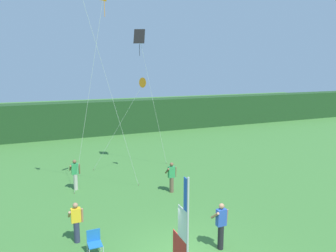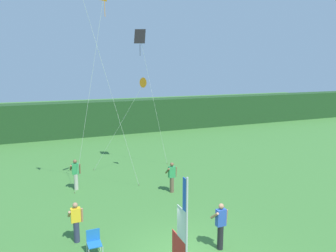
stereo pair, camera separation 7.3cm
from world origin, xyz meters
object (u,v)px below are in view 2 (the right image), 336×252
object	(u,v)px
banner_flag	(182,236)
person_near_banner	(76,221)
person_far_left	(221,225)
folding_chair	(94,241)
kite_black_diamond_1	(141,44)
person_mid_field	(172,176)
person_far_right	(76,174)
kite_orange_delta_3	(144,83)
kite_orange_diamond_2	(101,13)

from	to	relation	value
banner_flag	person_near_banner	bearing A→B (deg)	122.62
person_far_left	folding_chair	bearing A→B (deg)	161.42
kite_black_diamond_1	person_mid_field	bearing A→B (deg)	-87.85
person_far_right	kite_orange_delta_3	bearing A→B (deg)	8.87
banner_flag	kite_orange_delta_3	world-z (taller)	kite_orange_delta_3
banner_flag	folding_chair	distance (m)	3.78
banner_flag	folding_chair	bearing A→B (deg)	125.67
person_mid_field	folding_chair	xyz separation A→B (m)	(-4.86, -4.24, -0.37)
person_far_left	folding_chair	distance (m)	4.58
person_near_banner	person_far_left	size ratio (longest dim) A/B	0.90
banner_flag	folding_chair	xyz separation A→B (m)	(-2.08, 2.90, -1.23)
folding_chair	kite_orange_delta_3	bearing A→B (deg)	58.94
banner_flag	person_far_left	xyz separation A→B (m)	(2.24, 1.45, -0.79)
person_mid_field	kite_black_diamond_1	distance (m)	8.40
kite_orange_delta_3	person_mid_field	bearing A→B (deg)	-80.97
person_mid_field	person_far_right	size ratio (longest dim) A/B	0.97
person_near_banner	person_mid_field	world-z (taller)	person_mid_field
kite_orange_delta_3	folding_chair	bearing A→B (deg)	-121.06
person_far_left	person_far_right	distance (m)	9.07
person_near_banner	person_far_right	world-z (taller)	person_far_right
person_near_banner	kite_orange_diamond_2	xyz separation A→B (m)	(1.99, 3.68, 8.21)
person_far_right	kite_black_diamond_1	bearing A→B (deg)	23.82
person_mid_field	kite_orange_diamond_2	xyz separation A→B (m)	(-3.34, 0.53, 8.18)
person_mid_field	kite_orange_diamond_2	bearing A→B (deg)	170.98
kite_black_diamond_1	folding_chair	bearing A→B (deg)	-118.61
person_mid_field	person_near_banner	bearing A→B (deg)	-149.44
kite_orange_diamond_2	kite_orange_delta_3	distance (m)	5.08
person_far_right	kite_orange_diamond_2	size ratio (longest dim) A/B	0.17
person_mid_field	person_far_left	xyz separation A→B (m)	(-0.54, -5.69, 0.07)
person_far_right	folding_chair	xyz separation A→B (m)	(-0.18, -6.61, -0.39)
banner_flag	person_mid_field	distance (m)	7.71
kite_black_diamond_1	kite_orange_delta_3	size ratio (longest dim) A/B	1.48
person_near_banner	kite_black_diamond_1	xyz separation A→B (m)	(5.17, 7.52, 7.20)
folding_chair	kite_orange_delta_3	xyz separation A→B (m)	(4.38, 7.27, 5.17)
person_far_right	folding_chair	bearing A→B (deg)	-91.52
person_far_left	kite_orange_delta_3	bearing A→B (deg)	89.64
kite_black_diamond_1	banner_flag	bearing A→B (deg)	-102.78
person_near_banner	person_far_left	bearing A→B (deg)	-27.93
person_far_right	kite_orange_diamond_2	bearing A→B (deg)	-53.97
person_far_left	kite_black_diamond_1	size ratio (longest dim) A/B	0.20
folding_chair	kite_orange_diamond_2	bearing A→B (deg)	72.35
banner_flag	person_far_right	bearing A→B (deg)	101.34
folding_chair	kite_black_diamond_1	distance (m)	12.37
folding_chair	kite_orange_diamond_2	xyz separation A→B (m)	(1.52, 4.77, 8.54)
person_near_banner	folding_chair	xyz separation A→B (m)	(0.47, -1.09, -0.34)
kite_orange_diamond_2	person_near_banner	bearing A→B (deg)	-118.38
kite_orange_delta_3	person_far_right	bearing A→B (deg)	-171.13
person_far_right	kite_orange_delta_3	world-z (taller)	kite_orange_delta_3
banner_flag	kite_black_diamond_1	world-z (taller)	kite_black_diamond_1
kite_black_diamond_1	person_near_banner	bearing A→B (deg)	-124.49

